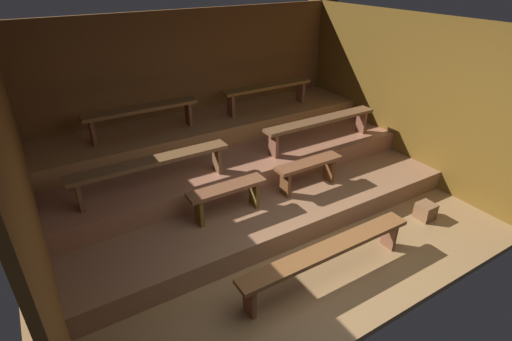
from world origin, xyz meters
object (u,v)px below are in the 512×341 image
at_px(bench_middle_left, 152,165).
at_px(wooden_crate_floor, 425,211).
at_px(bench_floor_center, 328,252).
at_px(bench_lower_left, 227,193).
at_px(bench_upper_left, 142,112).
at_px(bench_middle_right, 321,123).
at_px(bench_upper_right, 267,90).
at_px(bench_lower_right, 309,168).

relative_size(bench_middle_left, wooden_crate_floor, 8.86).
height_order(bench_floor_center, wooden_crate_floor, bench_floor_center).
xyz_separation_m(bench_floor_center, wooden_crate_floor, (1.92, 0.16, -0.24)).
bearing_deg(bench_lower_left, bench_upper_left, 104.33).
xyz_separation_m(bench_middle_left, bench_middle_right, (2.71, 0.00, 0.00)).
height_order(bench_middle_right, bench_upper_right, bench_upper_right).
height_order(bench_floor_center, bench_middle_left, bench_middle_left).
distance_m(bench_lower_right, wooden_crate_floor, 1.72).
bearing_deg(bench_lower_left, bench_middle_right, 17.36).
xyz_separation_m(bench_floor_center, bench_middle_left, (-1.27, 1.92, 0.57)).
distance_m(bench_lower_left, bench_middle_right, 2.12).
xyz_separation_m(bench_floor_center, bench_upper_right, (1.18, 3.07, 0.85)).
relative_size(bench_upper_left, bench_upper_right, 1.00).
bearing_deg(wooden_crate_floor, bench_middle_right, 105.17).
distance_m(bench_lower_left, bench_upper_left, 1.93).
distance_m(bench_floor_center, bench_middle_left, 2.37).
relative_size(bench_lower_left, bench_middle_right, 0.51).
distance_m(bench_lower_right, bench_upper_right, 1.93).
bearing_deg(bench_middle_left, bench_middle_right, 0.00).
xyz_separation_m(bench_lower_left, bench_upper_right, (1.74, 1.78, 0.60)).
xyz_separation_m(bench_floor_center, bench_middle_right, (1.44, 1.92, 0.57)).
xyz_separation_m(bench_lower_left, bench_upper_left, (-0.45, 1.78, 0.60)).
bearing_deg(bench_middle_left, wooden_crate_floor, -28.86).
distance_m(bench_floor_center, bench_lower_left, 1.43).
relative_size(bench_lower_left, bench_upper_right, 0.61).
distance_m(bench_floor_center, bench_upper_right, 3.40).
xyz_separation_m(bench_lower_left, wooden_crate_floor, (2.48, -1.13, -0.49)).
relative_size(bench_lower_right, bench_middle_right, 0.51).
bearing_deg(bench_lower_left, wooden_crate_floor, -24.59).
relative_size(bench_lower_left, wooden_crate_floor, 4.49).
bearing_deg(bench_middle_left, bench_floor_center, -56.52).
xyz_separation_m(bench_lower_right, bench_upper_right, (0.45, 1.78, 0.60)).
height_order(bench_middle_left, bench_middle_right, same).
bearing_deg(bench_middle_right, bench_floor_center, -126.89).
xyz_separation_m(bench_floor_center, bench_lower_right, (0.73, 1.30, 0.25)).
bearing_deg(bench_floor_center, bench_lower_left, 113.24).
relative_size(bench_middle_left, bench_middle_right, 1.00).
xyz_separation_m(bench_upper_right, wooden_crate_floor, (0.74, -2.91, -1.09)).
bearing_deg(bench_middle_right, bench_lower_left, -162.64).
relative_size(bench_floor_center, wooden_crate_floor, 9.82).
distance_m(bench_middle_left, bench_upper_left, 1.21).
bearing_deg(bench_upper_left, bench_middle_left, -102.71).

